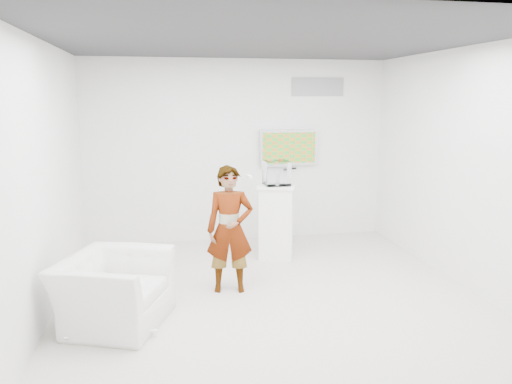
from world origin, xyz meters
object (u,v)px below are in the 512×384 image
Objects in this scene: tv at (289,148)px; floor_uplight at (288,232)px; person at (230,229)px; armchair at (114,290)px; pedestal at (276,221)px.

tv is 4.10× the size of floor_uplight.
armchair is at bearing -145.56° from person.
tv is 1.43m from floor_uplight.
pedestal is (0.86, 1.21, -0.23)m from person.
armchair is (-2.64, -2.95, -1.18)m from tv.
floor_uplight is at bearing 65.41° from pedestal.
tv is 4.13m from armchair.
person reaches higher than armchair.
armchair is at bearing -131.76° from tv.
tv is at bearing 66.97° from pedestal.
pedestal is at bearing 61.37° from person.
person is (-1.30, -2.25, -0.77)m from tv.
tv is at bearing -20.90° from armchair.
pedestal is at bearing -113.03° from tv.
pedestal reaches higher than armchair.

